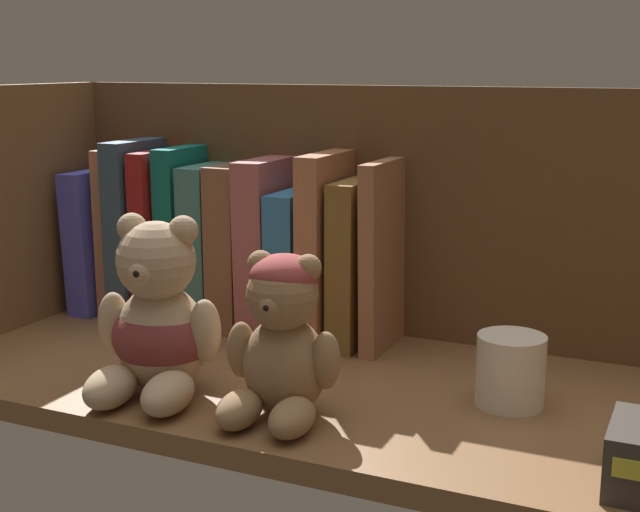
# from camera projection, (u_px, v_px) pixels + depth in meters

# --- Properties ---
(shelf_board) EXTENTS (0.77, 0.32, 0.02)m
(shelf_board) POSITION_uv_depth(u_px,v_px,m) (337.00, 393.00, 0.80)
(shelf_board) COLOR brown
(shelf_board) RESTS_ON ground
(shelf_back_panel) EXTENTS (0.80, 0.01, 0.28)m
(shelf_back_panel) POSITION_uv_depth(u_px,v_px,m) (400.00, 223.00, 0.92)
(shelf_back_panel) COLOR brown
(shelf_back_panel) RESTS_ON ground
(book_0) EXTENTS (0.04, 0.13, 0.17)m
(book_0) POSITION_uv_depth(u_px,v_px,m) (108.00, 238.00, 1.05)
(book_0) COLOR #4B50D1
(book_0) RESTS_ON shelf_board
(book_1) EXTENTS (0.02, 0.10, 0.19)m
(book_1) POSITION_uv_depth(u_px,v_px,m) (128.00, 229.00, 1.03)
(book_1) COLOR tan
(book_1) RESTS_ON shelf_board
(book_2) EXTENTS (0.03, 0.13, 0.20)m
(book_2) POSITION_uv_depth(u_px,v_px,m) (147.00, 226.00, 1.02)
(book_2) COLOR #344E66
(book_2) RESTS_ON shelf_board
(book_3) EXTENTS (0.02, 0.12, 0.19)m
(book_3) POSITION_uv_depth(u_px,v_px,m) (168.00, 232.00, 1.01)
(book_3) COLOR maroon
(book_3) RESTS_ON shelf_board
(book_4) EXTENTS (0.02, 0.10, 0.20)m
(book_4) POSITION_uv_depth(u_px,v_px,m) (188.00, 232.00, 1.00)
(book_4) COLOR #12695E
(book_4) RESTS_ON shelf_board
(book_5) EXTENTS (0.03, 0.10, 0.18)m
(book_5) POSITION_uv_depth(u_px,v_px,m) (213.00, 243.00, 0.99)
(book_5) COLOR #3F7A73
(book_5) RESTS_ON shelf_board
(book_6) EXTENTS (0.03, 0.11, 0.18)m
(book_6) POSITION_uv_depth(u_px,v_px,m) (243.00, 244.00, 0.97)
(book_6) COLOR brown
(book_6) RESTS_ON shelf_board
(book_7) EXTENTS (0.04, 0.12, 0.19)m
(book_7) POSITION_uv_depth(u_px,v_px,m) (274.00, 244.00, 0.95)
(book_7) COLOR #9D5353
(book_7) RESTS_ON shelf_board
(book_8) EXTENTS (0.03, 0.14, 0.16)m
(book_8) POSITION_uv_depth(u_px,v_px,m) (306.00, 261.00, 0.94)
(book_8) COLOR #2B6CA8
(book_8) RESTS_ON shelf_board
(book_9) EXTENTS (0.03, 0.14, 0.20)m
(book_9) POSITION_uv_depth(u_px,v_px,m) (334.00, 245.00, 0.92)
(book_9) COLOR #A26441
(book_9) RESTS_ON shelf_board
(book_10) EXTENTS (0.03, 0.13, 0.17)m
(book_10) POSITION_uv_depth(u_px,v_px,m) (361.00, 260.00, 0.91)
(book_10) COLOR brown
(book_10) RESTS_ON shelf_board
(book_11) EXTENTS (0.02, 0.13, 0.19)m
(book_11) POSITION_uv_depth(u_px,v_px,m) (386.00, 252.00, 0.90)
(book_11) COLOR #9C6546
(book_11) RESTS_ON shelf_board
(teddy_bear_larger) EXTENTS (0.12, 0.13, 0.16)m
(teddy_bear_larger) POSITION_uv_depth(u_px,v_px,m) (158.00, 325.00, 0.77)
(teddy_bear_larger) COLOR tan
(teddy_bear_larger) RESTS_ON shelf_board
(teddy_bear_smaller) EXTENTS (0.10, 0.10, 0.14)m
(teddy_bear_smaller) POSITION_uv_depth(u_px,v_px,m) (282.00, 341.00, 0.71)
(teddy_bear_smaller) COLOR #93704C
(teddy_bear_smaller) RESTS_ON shelf_board
(pillar_candle) EXTENTS (0.06, 0.06, 0.06)m
(pillar_candle) POSITION_uv_depth(u_px,v_px,m) (511.00, 370.00, 0.75)
(pillar_candle) COLOR silver
(pillar_candle) RESTS_ON shelf_board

